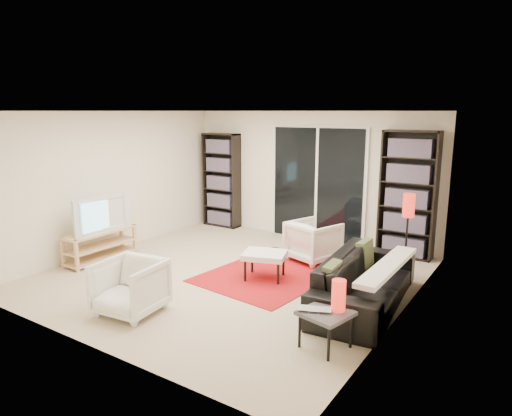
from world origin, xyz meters
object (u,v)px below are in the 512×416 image
Objects in this scene: bookshelf_right at (408,195)px; armchair_front at (130,287)px; armchair_back at (313,241)px; floor_lamp at (408,215)px; ottoman at (265,256)px; sofa at (365,281)px; bookshelf_left at (221,180)px; side_table at (326,315)px; tv_stand at (101,245)px.

bookshelf_right reaches higher than armchair_front.
armchair_back is 1.59m from floor_lamp.
floor_lamp is (1.68, 1.19, 0.59)m from ottoman.
bookshelf_right is 1.73m from armchair_back.
sofa is 2.99× the size of ottoman.
sofa is (3.99, -2.26, -0.66)m from bookshelf_left.
armchair_back reaches higher than side_table.
bookshelf_left is 3.85m from bookshelf_right.
armchair_front reaches higher than sofa.
bookshelf_right is at bearing -120.41° from armchair_back.
tv_stand is 2.20× the size of side_table.
side_table is (0.17, -3.52, -0.70)m from bookshelf_right.
armchair_front is at bearing -117.89° from bookshelf_right.
armchair_front is (1.96, -1.12, 0.07)m from tv_stand.
side_table is at bearing 176.67° from sofa.
ottoman and side_table have the same top height.
bookshelf_left is at bearing 55.37° from sofa.
floor_lamp is (0.28, -0.99, -0.11)m from bookshelf_right.
armchair_front is at bearing 90.58° from armchair_back.
bookshelf_right is at bearing -0.00° from bookshelf_left.
armchair_back is at bearing 65.60° from armchair_front.
armchair_back is at bearing -21.34° from bookshelf_left.
bookshelf_right is at bearing 55.38° from armchair_front.
sofa reaches higher than side_table.
sofa is (4.23, 0.67, 0.05)m from tv_stand.
bookshelf_right is 1.68× the size of floor_lamp.
side_table is 2.59m from floor_lamp.
armchair_front is (-2.14, -4.05, -0.72)m from bookshelf_right.
armchair_back is at bearing -177.99° from floor_lamp.
sofa is 1.79m from armchair_back.
bookshelf_left reaches higher than armchair_front.
floor_lamp reaches higher than tv_stand.
floor_lamp reaches higher than armchair_front.
side_table is at bearing -92.41° from floor_lamp.
sofa is at bearing 155.57° from armchair_back.
bookshelf_right reaches higher than floor_lamp.
side_table is (2.31, 0.53, 0.02)m from armchair_front.
tv_stand reaches higher than ottoman.
bookshelf_left reaches higher than tv_stand.
floor_lamp is at bearing 35.32° from ottoman.
bookshelf_left is 2.68× the size of ottoman.
armchair_front reaches higher than tv_stand.
sofa is at bearing 31.42° from armchair_front.
armchair_back is at bearing 32.95° from tv_stand.
armchair_back is at bearing 79.16° from ottoman.
bookshelf_left is 3.50× the size of side_table.
floor_lamp is (0.11, 2.53, 0.58)m from side_table.
side_table is (4.27, -0.59, 0.09)m from tv_stand.
bookshelf_left is at bearing 166.52° from floor_lamp.
floor_lamp is at bearing -11.62° from sofa.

